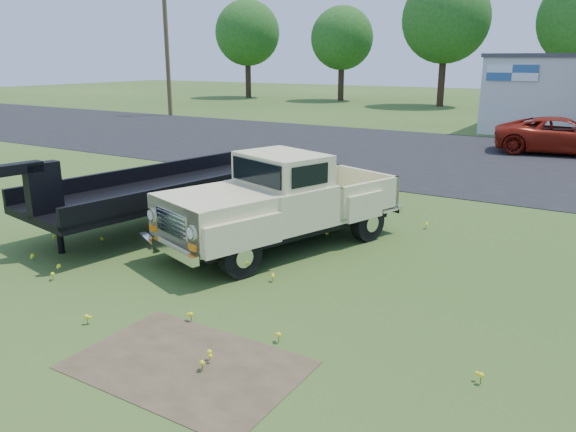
# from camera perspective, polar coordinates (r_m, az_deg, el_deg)

# --- Properties ---
(ground) EXTENTS (140.00, 140.00, 0.00)m
(ground) POSITION_cam_1_polar(r_m,az_deg,el_deg) (10.75, -5.63, -5.71)
(ground) COLOR #2F4F19
(ground) RESTS_ON ground
(asphalt_lot) EXTENTS (90.00, 14.00, 0.02)m
(asphalt_lot) POSITION_cam_1_polar(r_m,az_deg,el_deg) (24.06, 16.45, 5.74)
(asphalt_lot) COLOR black
(asphalt_lot) RESTS_ON ground
(dirt_patch_a) EXTENTS (3.00, 2.00, 0.01)m
(dirt_patch_a) POSITION_cam_1_polar(r_m,az_deg,el_deg) (7.81, -10.19, -14.68)
(dirt_patch_a) COLOR #443A24
(dirt_patch_a) RESTS_ON ground
(dirt_patch_b) EXTENTS (2.20, 1.60, 0.01)m
(dirt_patch_b) POSITION_cam_1_polar(r_m,az_deg,el_deg) (14.55, -3.66, 0.10)
(dirt_patch_b) COLOR #443A24
(dirt_patch_b) RESTS_ON ground
(utility_pole_west) EXTENTS (1.60, 0.30, 9.00)m
(utility_pole_west) POSITION_cam_1_polar(r_m,az_deg,el_deg) (41.06, -12.21, 16.38)
(utility_pole_west) COLOR #4F3C25
(utility_pole_west) RESTS_ON ground
(treeline_a) EXTENTS (6.40, 6.40, 9.52)m
(treeline_a) POSITION_cam_1_polar(r_m,az_deg,el_deg) (58.88, -4.15, 18.05)
(treeline_a) COLOR #362218
(treeline_a) RESTS_ON ground
(treeline_b) EXTENTS (5.76, 5.76, 8.57)m
(treeline_b) POSITION_cam_1_polar(r_m,az_deg,el_deg) (54.58, 5.51, 17.53)
(treeline_b) COLOR #362218
(treeline_b) RESTS_ON ground
(treeline_c) EXTENTS (7.04, 7.04, 10.47)m
(treeline_c) POSITION_cam_1_polar(r_m,az_deg,el_deg) (49.58, 15.75, 18.70)
(treeline_c) COLOR #362218
(treeline_c) RESTS_ON ground
(vintage_pickup_truck) EXTENTS (3.89, 6.02, 2.04)m
(vintage_pickup_truck) POSITION_cam_1_polar(r_m,az_deg,el_deg) (11.84, -0.54, 1.56)
(vintage_pickup_truck) COLOR beige
(vintage_pickup_truck) RESTS_ON ground
(flatbed_trailer) EXTENTS (3.66, 7.63, 2.00)m
(flatbed_trailer) POSITION_cam_1_polar(r_m,az_deg,el_deg) (13.77, -12.15, 3.15)
(flatbed_trailer) COLOR black
(flatbed_trailer) RESTS_ON ground
(red_pickup) EXTENTS (5.79, 3.43, 1.51)m
(red_pickup) POSITION_cam_1_polar(r_m,az_deg,el_deg) (26.45, 26.14, 7.30)
(red_pickup) COLOR maroon
(red_pickup) RESTS_ON ground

